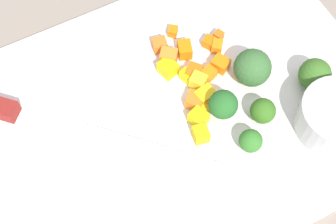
{
  "coord_description": "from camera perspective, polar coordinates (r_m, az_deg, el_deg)",
  "views": [
    {
      "loc": [
        0.12,
        0.23,
        0.52
      ],
      "look_at": [
        0.0,
        0.0,
        0.02
      ],
      "focal_mm": 54.91,
      "sensor_mm": 36.0,
      "label": 1
    }
  ],
  "objects": [
    {
      "name": "pepper_dice_3",
      "position": [
        0.58,
        3.37,
        3.41
      ],
      "size": [
        0.02,
        0.02,
        0.02
      ],
      "primitive_type": "cube",
      "rotation": [
        0.0,
        0.0,
        0.62
      ],
      "color": "yellow",
      "rests_on": "cutting_board"
    },
    {
      "name": "chef_knife",
      "position": [
        0.57,
        -13.6,
        -1.08
      ],
      "size": [
        0.23,
        0.23,
        0.02
      ],
      "rotation": [
        0.0,
        0.0,
        2.36
      ],
      "color": "silver",
      "rests_on": "cutting_board"
    },
    {
      "name": "carrot_dice_6",
      "position": [
        0.6,
        -0.94,
        7.47
      ],
      "size": [
        0.02,
        0.02,
        0.01
      ],
      "primitive_type": "cube",
      "rotation": [
        0.0,
        0.0,
        1.36
      ],
      "color": "orange",
      "rests_on": "cutting_board"
    },
    {
      "name": "broccoli_floret_3",
      "position": [
        0.59,
        15.97,
        4.0
      ],
      "size": [
        0.04,
        0.04,
        0.04
      ],
      "color": "#82BF5C",
      "rests_on": "cutting_board"
    },
    {
      "name": "carrot_dice_10",
      "position": [
        0.62,
        5.62,
        8.41
      ],
      "size": [
        0.01,
        0.01,
        0.01
      ],
      "primitive_type": "cube",
      "rotation": [
        0.0,
        0.0,
        0.4
      ],
      "color": "orange",
      "rests_on": "cutting_board"
    },
    {
      "name": "broccoli_floret_4",
      "position": [
        0.54,
        9.16,
        -3.2
      ],
      "size": [
        0.03,
        0.03,
        0.03
      ],
      "color": "#80B66A",
      "rests_on": "cutting_board"
    },
    {
      "name": "carrot_dice_12",
      "position": [
        0.59,
        4.49,
        4.22
      ],
      "size": [
        0.02,
        0.02,
        0.01
      ],
      "primitive_type": "cube",
      "rotation": [
        0.0,
        0.0,
        0.32
      ],
      "color": "orange",
      "rests_on": "cutting_board"
    },
    {
      "name": "carrot_dice_3",
      "position": [
        0.61,
        4.58,
        7.73
      ],
      "size": [
        0.02,
        0.02,
        0.01
      ],
      "primitive_type": "cube",
      "rotation": [
        0.0,
        0.0,
        2.15
      ],
      "color": "orange",
      "rests_on": "cutting_board"
    },
    {
      "name": "broccoli_floret_1",
      "position": [
        0.55,
        6.14,
        0.79
      ],
      "size": [
        0.03,
        0.03,
        0.04
      ],
      "color": "#93B95E",
      "rests_on": "cutting_board"
    },
    {
      "name": "carrot_dice_1",
      "position": [
        0.59,
        5.84,
        5.31
      ],
      "size": [
        0.02,
        0.02,
        0.01
      ],
      "primitive_type": "cube",
      "rotation": [
        0.0,
        0.0,
        0.49
      ],
      "color": "orange",
      "rests_on": "cutting_board"
    },
    {
      "name": "carrot_dice_7",
      "position": [
        0.57,
        4.48,
        1.33
      ],
      "size": [
        0.02,
        0.02,
        0.01
      ],
      "primitive_type": "cube",
      "rotation": [
        0.0,
        0.0,
        0.71
      ],
      "color": "orange",
      "rests_on": "cutting_board"
    },
    {
      "name": "carrot_dice_11",
      "position": [
        0.56,
        3.25,
        0.89
      ],
      "size": [
        0.03,
        0.03,
        0.01
      ],
      "primitive_type": "cube",
      "rotation": [
        0.0,
        0.0,
        2.29
      ],
      "color": "orange",
      "rests_on": "cutting_board"
    },
    {
      "name": "carrot_dice_9",
      "position": [
        0.61,
        5.47,
        7.25
      ],
      "size": [
        0.02,
        0.02,
        0.01
      ],
      "primitive_type": "cube",
      "rotation": [
        0.0,
        0.0,
        0.88
      ],
      "color": "orange",
      "rests_on": "cutting_board"
    },
    {
      "name": "broccoli_floret_0",
      "position": [
        0.56,
        10.48,
        0.1
      ],
      "size": [
        0.03,
        0.03,
        0.03
      ],
      "color": "#8BB962",
      "rests_on": "cutting_board"
    },
    {
      "name": "pepper_dice_1",
      "position": [
        0.58,
        2.1,
        4.05
      ],
      "size": [
        0.01,
        0.02,
        0.01
      ],
      "primitive_type": "cube",
      "rotation": [
        0.0,
        0.0,
        0.29
      ],
      "color": "yellow",
      "rests_on": "cutting_board"
    },
    {
      "name": "carrot_dice_0",
      "position": [
        0.62,
        0.55,
        8.94
      ],
      "size": [
        0.02,
        0.02,
        0.01
      ],
      "primitive_type": "cube",
      "rotation": [
        0.0,
        0.0,
        2.45
      ],
      "color": "orange",
      "rests_on": "cutting_board"
    },
    {
      "name": "pepper_dice_5",
      "position": [
        0.55,
        3.65,
        -2.46
      ],
      "size": [
        0.02,
        0.02,
        0.02
      ],
      "primitive_type": "cube",
      "rotation": [
        0.0,
        0.0,
        1.39
      ],
      "color": "yellow",
      "rests_on": "cutting_board"
    },
    {
      "name": "pepper_dice_4",
      "position": [
        0.59,
        -0.02,
        4.9
      ],
      "size": [
        0.02,
        0.02,
        0.02
      ],
      "primitive_type": "cube",
      "rotation": [
        0.0,
        0.0,
        1.84
      ],
      "color": "yellow",
      "rests_on": "cutting_board"
    },
    {
      "name": "broccoli_floret_2",
      "position": [
        0.58,
        9.38,
        4.8
      ],
      "size": [
        0.04,
        0.04,
        0.04
      ],
      "color": "#85AB56",
      "rests_on": "cutting_board"
    },
    {
      "name": "carrot_dice_5",
      "position": [
        0.58,
        2.91,
        4.4
      ],
      "size": [
        0.02,
        0.02,
        0.01
      ],
      "primitive_type": "cube",
      "rotation": [
        0.0,
        0.0,
        2.29
      ],
      "color": "orange",
      "rests_on": "cutting_board"
    },
    {
      "name": "pepper_dice_6",
      "position": [
        0.57,
        3.97,
        2.09
      ],
      "size": [
        0.02,
        0.02,
        0.02
      ],
      "primitive_type": "cube",
      "rotation": [
        0.0,
        0.0,
        1.75
      ],
      "color": "yellow",
      "rests_on": "cutting_board"
    },
    {
      "name": "pepper_dice_0",
      "position": [
        0.57,
        4.12,
        0.72
      ],
      "size": [
        0.01,
        0.01,
        0.01
      ],
      "primitive_type": "cube",
      "rotation": [
        0.0,
        0.0,
        1.6
      ],
      "color": "yellow",
      "rests_on": "cutting_board"
    },
    {
      "name": "cutting_board",
      "position": [
        0.57,
        0.0,
        -0.74
      ],
      "size": [
        0.48,
        0.34,
        0.01
      ],
      "primitive_type": "cube",
      "color": "white",
      "rests_on": "ground_plane"
    },
    {
      "name": "pepper_dice_2",
      "position": [
        0.56,
        3.39,
        -0.64
      ],
      "size": [
        0.02,
        0.02,
        0.02
      ],
      "primitive_type": "cube",
      "rotation": [
        0.0,
        0.0,
        1.92
      ],
      "color": "yellow",
      "rests_on": "cutting_board"
    },
    {
      "name": "carrot_dice_4",
      "position": [
        0.6,
        1.87,
        6.93
      ],
      "size": [
        0.02,
        0.02,
        0.02
      ],
      "primitive_type": "cube",
      "rotation": [
        0.0,
        0.0,
        2.81
      ],
      "color": "orange",
      "rests_on": "cutting_board"
    },
    {
      "name": "carrot_dice_8",
      "position": [
        0.59,
        8.5,
        4.44
      ],
      "size": [
        0.01,
        0.02,
        0.01
      ],
      "primitive_type": "cube",
      "rotation": [
        0.0,
        0.0,
        1.64
      ],
      "color": "orange",
      "rests_on": "cutting_board"
    },
    {
      "name": "prep_bowl",
      "position": [
        0.57,
        18.04,
        -0.56
      ],
      "size": [
        0.08,
        0.08,
        0.04
      ],
      "primitive_type": "cylinder",
      "color": "#B7BBB9",
      "rests_on": "cutting_board"
    },
    {
      "name": "carrot_dice_2",
      "position": [
        0.59,
        0.09,
        6.15
      ],
      "size": [
        0.02,
        0.02,
        0.02
      ],
      "primitive_type": "cube",
      "rotation": [
        0.0,
        0.0,
        2.47
      ],
      "color": "orange",
      "rests_on": "cutting_board"
    },
    {
      "name": "ground_plane",
      "position": [
        0.58,
        0.0,
        -1.0
      ],
      "size": [
        4.0,
        4.0,
        0.0
      ],
      "primitive_type": "plane",
      "color": "gray"
    }
  ]
}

